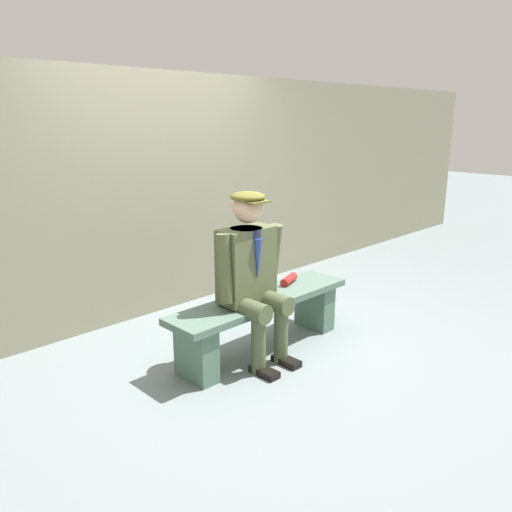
{
  "coord_description": "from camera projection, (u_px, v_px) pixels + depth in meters",
  "views": [
    {
      "loc": [
        2.73,
        2.68,
        1.83
      ],
      "look_at": [
        0.07,
        0.0,
        0.81
      ],
      "focal_mm": 35.7,
      "sensor_mm": 36.0,
      "label": 1
    }
  ],
  "objects": [
    {
      "name": "rolled_magazine",
      "position": [
        289.0,
        279.0,
        4.37
      ],
      "size": [
        0.24,
        0.14,
        0.07
      ],
      "primitive_type": "cylinder",
      "rotation": [
        0.0,
        1.57,
        0.34
      ],
      "color": "#B21E1E",
      "rests_on": "bench"
    },
    {
      "name": "stadium_wall",
      "position": [
        155.0,
        194.0,
        4.86
      ],
      "size": [
        12.0,
        0.24,
        2.26
      ],
      "primitive_type": "cube",
      "color": "gray",
      "rests_on": "ground"
    },
    {
      "name": "bench",
      "position": [
        262.0,
        314.0,
        4.09
      ],
      "size": [
        1.69,
        0.4,
        0.46
      ],
      "color": "#4F685B",
      "rests_on": "ground"
    },
    {
      "name": "ground_plane",
      "position": [
        262.0,
        349.0,
        4.17
      ],
      "size": [
        30.0,
        30.0,
        0.0
      ],
      "primitive_type": "plane",
      "color": "slate"
    },
    {
      "name": "seated_man",
      "position": [
        252.0,
        270.0,
        3.82
      ],
      "size": [
        0.61,
        0.55,
        1.32
      ],
      "color": "#4F5737",
      "rests_on": "ground"
    }
  ]
}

